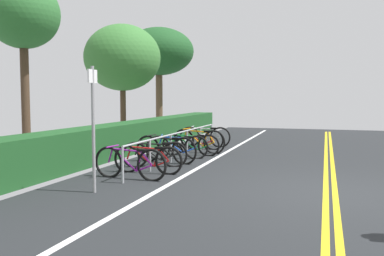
% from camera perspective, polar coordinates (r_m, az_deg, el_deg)
% --- Properties ---
extents(ground_plane, '(30.37, 10.57, 0.05)m').
position_cam_1_polar(ground_plane, '(8.11, 18.18, -8.51)').
color(ground_plane, '#232628').
extents(centre_line_yellow_inner, '(27.33, 0.10, 0.00)m').
position_cam_1_polar(centre_line_yellow_inner, '(8.11, 18.76, -8.33)').
color(centre_line_yellow_inner, gold).
rests_on(centre_line_yellow_inner, ground_plane).
extents(centre_line_yellow_outer, '(27.33, 0.10, 0.00)m').
position_cam_1_polar(centre_line_yellow_outer, '(8.11, 17.62, -8.31)').
color(centre_line_yellow_outer, gold).
rests_on(centre_line_yellow_outer, ground_plane).
extents(bike_lane_stripe_white, '(27.33, 0.12, 0.00)m').
position_cam_1_polar(bike_lane_stripe_white, '(8.62, -2.66, -7.35)').
color(bike_lane_stripe_white, white).
rests_on(bike_lane_stripe_white, ground_plane).
extents(bike_rack, '(6.93, 0.05, 0.76)m').
position_cam_1_polar(bike_rack, '(11.72, -1.71, -1.43)').
color(bike_rack, '#9EA0A5').
rests_on(bike_rack, ground_plane).
extents(bicycle_0, '(0.46, 1.75, 0.71)m').
position_cam_1_polar(bicycle_0, '(9.03, -8.40, -4.72)').
color(bicycle_0, black).
rests_on(bicycle_0, ground_plane).
extents(bicycle_1, '(0.46, 1.67, 0.68)m').
position_cam_1_polar(bicycle_1, '(9.63, -5.99, -4.24)').
color(bicycle_1, black).
rests_on(bicycle_1, ground_plane).
extents(bicycle_2, '(0.66, 1.54, 0.68)m').
position_cam_1_polar(bicycle_2, '(10.46, -5.01, -3.55)').
color(bicycle_2, black).
rests_on(bicycle_2, ground_plane).
extents(bicycle_3, '(0.46, 1.81, 0.75)m').
position_cam_1_polar(bicycle_3, '(11.11, -3.57, -2.89)').
color(bicycle_3, black).
rests_on(bicycle_3, ground_plane).
extents(bicycle_4, '(0.67, 1.67, 0.71)m').
position_cam_1_polar(bicycle_4, '(11.74, -1.99, -2.60)').
color(bicycle_4, black).
rests_on(bicycle_4, ground_plane).
extents(bicycle_5, '(0.46, 1.76, 0.68)m').
position_cam_1_polar(bicycle_5, '(12.45, -0.19, -2.26)').
color(bicycle_5, black).
rests_on(bicycle_5, ground_plane).
extents(bicycle_6, '(0.53, 1.79, 0.76)m').
position_cam_1_polar(bicycle_6, '(13.09, 0.91, -1.75)').
color(bicycle_6, black).
rests_on(bicycle_6, ground_plane).
extents(bicycle_7, '(0.46, 1.70, 0.70)m').
position_cam_1_polar(bicycle_7, '(13.91, 0.90, -1.53)').
color(bicycle_7, black).
rests_on(bicycle_7, ground_plane).
extents(bicycle_8, '(0.46, 1.77, 0.74)m').
position_cam_1_polar(bicycle_8, '(14.56, 1.76, -1.19)').
color(bicycle_8, black).
rests_on(bicycle_8, ground_plane).
extents(sign_post_near, '(0.36, 0.08, 2.28)m').
position_cam_1_polar(sign_post_near, '(7.77, -13.21, 1.44)').
color(sign_post_near, gray).
rests_on(sign_post_near, ground_plane).
extents(hedge_backdrop, '(15.88, 0.91, 0.93)m').
position_cam_1_polar(hedge_backdrop, '(13.87, -7.53, -1.01)').
color(hedge_backdrop, '#1C4C21').
rests_on(hedge_backdrop, ground_plane).
extents(tree_mid, '(2.02, 2.02, 4.99)m').
position_cam_1_polar(tree_mid, '(12.98, -21.86, 13.90)').
color(tree_mid, '#473323').
rests_on(tree_mid, ground_plane).
extents(tree_far_right, '(2.78, 2.78, 4.35)m').
position_cam_1_polar(tree_far_right, '(15.79, -9.37, 9.32)').
color(tree_far_right, '#473323').
rests_on(tree_far_right, ground_plane).
extents(tree_extra, '(3.34, 3.34, 5.01)m').
position_cam_1_polar(tree_extra, '(20.58, -4.49, 10.19)').
color(tree_extra, brown).
rests_on(tree_extra, ground_plane).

